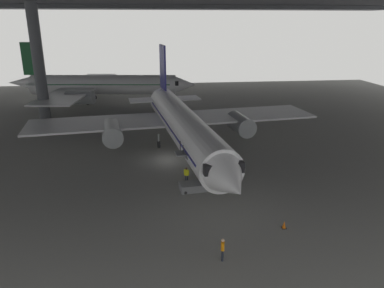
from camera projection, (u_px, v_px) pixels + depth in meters
ground_plane at (172, 160)px, 41.88m from camera, size 110.00×110.00×0.00m
airplane_main at (182, 124)px, 43.21m from camera, size 36.97×38.04×11.84m
boarding_stairs at (200, 182)px, 34.26m from camera, size 4.42×1.97×4.74m
crew_worker_near_nose at (223, 248)px, 23.93m from camera, size 0.29×0.54×1.63m
crew_worker_by_stairs at (186, 174)px, 35.52m from camera, size 0.50×0.36×1.65m
airplane_distant at (101, 85)px, 70.69m from camera, size 36.38×35.34×11.39m
traffic_cone_orange at (284, 225)px, 27.89m from camera, size 0.36×0.36×0.60m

